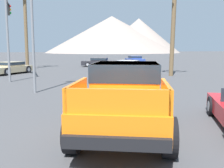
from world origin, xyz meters
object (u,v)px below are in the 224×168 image
object	(u,v)px
parked_car_dark	(100,62)
parked_car_tan	(11,68)
parked_car_white	(129,65)
traffic_light_main	(8,21)
palm_tree_short	(174,0)
parked_car_blue	(135,60)
palm_tree_tall	(25,7)
orange_pickup_truck	(125,93)

from	to	relation	value
parked_car_dark	parked_car_tan	size ratio (longest dim) A/B	1.10
parked_car_white	traffic_light_main	distance (m)	12.65
parked_car_white	traffic_light_main	bearing A→B (deg)	-25.88
parked_car_dark	traffic_light_main	world-z (taller)	traffic_light_main
parked_car_tan	traffic_light_main	size ratio (longest dim) A/B	0.71
traffic_light_main	palm_tree_short	distance (m)	13.14
traffic_light_main	palm_tree_short	bearing A→B (deg)	-98.10
parked_car_tan	traffic_light_main	world-z (taller)	traffic_light_main
parked_car_blue	palm_tree_tall	world-z (taller)	palm_tree_tall
orange_pickup_truck	parked_car_blue	distance (m)	32.59
parked_car_dark	palm_tree_short	distance (m)	14.21
orange_pickup_truck	parked_car_white	xyz separation A→B (m)	(7.90, 18.31, -0.52)
parked_car_white	parked_car_dark	bearing A→B (deg)	-126.61
parked_car_dark	parked_car_blue	bearing A→B (deg)	151.11
parked_car_dark	parked_car_white	size ratio (longest dim) A/B	1.09
traffic_light_main	palm_tree_tall	size ratio (longest dim) A/B	0.68
parked_car_dark	traffic_light_main	distance (m)	15.52
parked_car_white	traffic_light_main	size ratio (longest dim) A/B	0.72
parked_car_tan	palm_tree_short	xyz separation A→B (m)	(12.98, -6.49, 5.65)
parked_car_dark	parked_car_tan	distance (m)	12.20
parked_car_white	palm_tree_short	bearing A→B (deg)	58.86
orange_pickup_truck	palm_tree_short	world-z (taller)	palm_tree_short
parked_car_dark	palm_tree_tall	world-z (taller)	palm_tree_tall
parked_car_tan	parked_car_dark	bearing A→B (deg)	-106.50
parked_car_tan	palm_tree_short	bearing A→B (deg)	-164.18
traffic_light_main	palm_tree_tall	world-z (taller)	palm_tree_tall
palm_tree_short	parked_car_tan	bearing A→B (deg)	153.45
traffic_light_main	palm_tree_tall	distance (m)	10.35
palm_tree_tall	palm_tree_short	world-z (taller)	palm_tree_tall
parked_car_tan	palm_tree_tall	xyz separation A→B (m)	(1.59, 5.29, 6.23)
traffic_light_main	palm_tree_tall	bearing A→B (deg)	-8.43
orange_pickup_truck	parked_car_blue	size ratio (longest dim) A/B	1.24
parked_car_tan	parked_car_white	bearing A→B (deg)	-140.80
orange_pickup_truck	palm_tree_short	xyz separation A→B (m)	(9.37, 12.46, 5.14)
parked_car_white	traffic_light_main	xyz separation A→B (m)	(-11.39, -4.02, 3.76)
parked_car_dark	parked_car_blue	size ratio (longest dim) A/B	1.11
parked_car_blue	palm_tree_tall	size ratio (longest dim) A/B	0.48
orange_pickup_truck	parked_car_dark	bearing A→B (deg)	100.34
parked_car_blue	traffic_light_main	size ratio (longest dim) A/B	0.70
parked_car_tan	orange_pickup_truck	bearing A→B (deg)	143.15
traffic_light_main	palm_tree_short	world-z (taller)	palm_tree_short
parked_car_dark	orange_pickup_truck	bearing A→B (deg)	13.50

